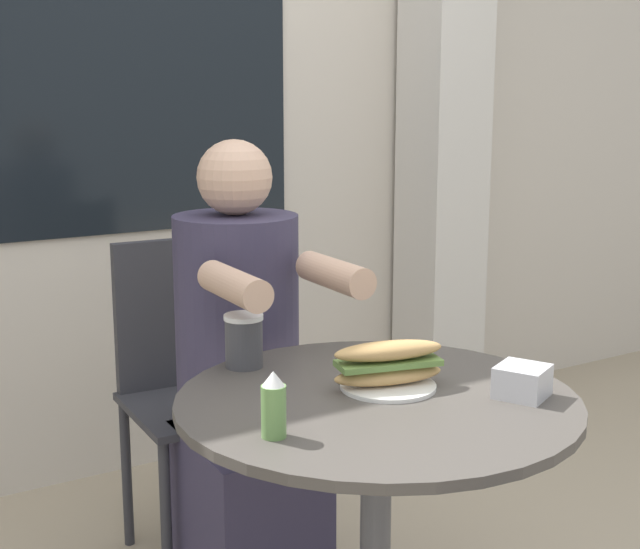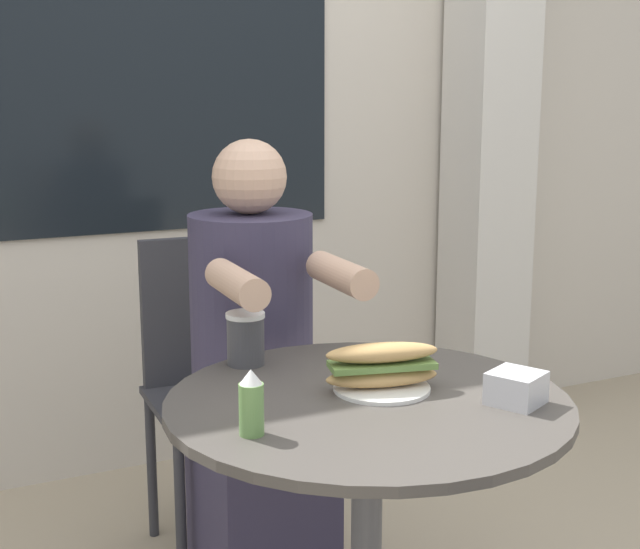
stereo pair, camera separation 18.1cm
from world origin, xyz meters
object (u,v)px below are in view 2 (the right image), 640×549
Objects in this scene: drink_cup at (246,338)px; cafe_table at (367,489)px; sandwich_on_plate at (382,369)px; diner_chair at (212,364)px; seated_diner at (256,405)px; condiment_bottle at (251,403)px.

cafe_table is at bearing -67.16° from drink_cup.
drink_cup is at bearing 122.68° from sandwich_on_plate.
diner_chair is 0.75× the size of seated_diner.
drink_cup is (-0.17, 0.27, 0.01)m from sandwich_on_plate.
diner_chair is 0.34m from seated_diner.
cafe_table is 0.41m from drink_cup.
seated_diner reaches higher than sandwich_on_plate.
condiment_bottle is at bearing -164.77° from cafe_table.
cafe_table is at bearing 15.23° from condiment_bottle.
seated_diner is at bearing 95.72° from sandwich_on_plate.
seated_diner is 0.37m from drink_cup.
drink_cup is (-0.13, -0.59, 0.24)m from diner_chair.
sandwich_on_plate is (0.05, 0.03, 0.23)m from cafe_table.
cafe_table is at bearing 92.92° from diner_chair.
seated_diner is 10.14× the size of condiment_bottle.
seated_diner is 0.57m from sandwich_on_plate.
diner_chair is 0.89m from sandwich_on_plate.
diner_chair is 7.60× the size of condiment_bottle.
seated_diner is 5.03× the size of sandwich_on_plate.
seated_diner is at bearing 91.93° from diner_chair.
sandwich_on_plate is 0.33m from condiment_bottle.
sandwich_on_plate is at bearing 32.45° from cafe_table.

